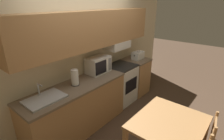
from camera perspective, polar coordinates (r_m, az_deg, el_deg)
ground_plane at (r=3.92m, az=-6.75°, el=-12.46°), size 16.00×16.00×0.00m
wall_back at (r=3.30m, az=-6.89°, el=9.10°), size 5.46×0.38×2.55m
lower_counter_main at (r=3.18m, az=-11.06°, el=-12.17°), size 1.91×0.61×0.88m
lower_counter_right_stub at (r=4.41m, az=7.55°, el=-1.88°), size 0.55×0.61×0.88m
stove_range at (r=3.98m, az=2.88°, el=-4.45°), size 0.60×0.57×0.88m
microwave at (r=3.39m, az=-4.52°, el=1.72°), size 0.46×0.30×0.32m
toaster at (r=4.26m, az=8.44°, el=4.78°), size 0.31×0.20×0.18m
sink_basin at (r=2.69m, az=-21.10°, el=-8.70°), size 0.55×0.37×0.22m
paper_towel_roll at (r=2.94m, az=-12.06°, el=-2.40°), size 0.14×0.14×0.27m
dining_table at (r=2.54m, az=17.94°, el=-17.45°), size 0.96×0.84×0.73m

